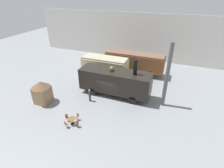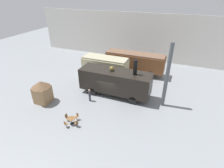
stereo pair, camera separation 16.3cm
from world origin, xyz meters
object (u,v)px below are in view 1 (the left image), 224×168
at_px(passenger_coach_wooden, 134,61).
at_px(ticket_kiosk, 42,91).
at_px(passenger_coach_vintage, 105,67).
at_px(steam_locomotive, 115,81).
at_px(visitor_person, 90,95).
at_px(cafe_table_near, 72,120).
at_px(cafe_chair_0, 77,116).

distance_m(passenger_coach_wooden, ticket_kiosk, 15.32).
xyz_separation_m(passenger_coach_vintage, steam_locomotive, (3.12, -3.82, -0.01)).
bearing_deg(steam_locomotive, visitor_person, -133.12).
relative_size(cafe_table_near, visitor_person, 0.49).
bearing_deg(passenger_coach_vintage, cafe_table_near, -85.51).
bearing_deg(cafe_table_near, passenger_coach_vintage, 94.49).
xyz_separation_m(steam_locomotive, cafe_chair_0, (-2.03, -6.48, -1.62)).
height_order(cafe_chair_0, ticket_kiosk, ticket_kiosk).
height_order(steam_locomotive, cafe_table_near, steam_locomotive).
bearing_deg(ticket_kiosk, passenger_coach_wooden, 56.47).
xyz_separation_m(cafe_chair_0, ticket_kiosk, (-5.86, 1.43, 1.16)).
distance_m(passenger_coach_wooden, steam_locomotive, 7.73).
height_order(passenger_coach_wooden, passenger_coach_vintage, passenger_coach_vintage).
xyz_separation_m(passenger_coach_wooden, visitor_person, (-3.05, -10.36, -1.24)).
relative_size(passenger_coach_vintage, cafe_chair_0, 8.06).
distance_m(cafe_chair_0, ticket_kiosk, 6.14).
bearing_deg(cafe_chair_0, steam_locomotive, 178.71).
distance_m(passenger_coach_vintage, ticket_kiosk, 10.09).
relative_size(steam_locomotive, visitor_person, 5.44).
relative_size(passenger_coach_wooden, steam_locomotive, 1.03).
distance_m(passenger_coach_wooden, visitor_person, 10.87).
bearing_deg(cafe_chair_0, passenger_coach_vintage, -157.88).
height_order(passenger_coach_vintage, ticket_kiosk, passenger_coach_vintage).
height_order(steam_locomotive, visitor_person, steam_locomotive).
xyz_separation_m(steam_locomotive, ticket_kiosk, (-7.89, -5.06, -0.46)).
xyz_separation_m(passenger_coach_wooden, passenger_coach_vintage, (-3.69, -3.88, -0.05)).
xyz_separation_m(cafe_chair_0, visitor_person, (-0.45, 3.83, 0.44)).
bearing_deg(steam_locomotive, passenger_coach_vintage, 129.20).
bearing_deg(visitor_person, cafe_chair_0, -83.27).
relative_size(passenger_coach_wooden, passenger_coach_vintage, 1.40).
relative_size(cafe_table_near, cafe_chair_0, 0.97).
bearing_deg(visitor_person, ticket_kiosk, -156.02).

